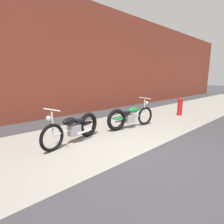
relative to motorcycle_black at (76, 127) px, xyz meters
name	(u,v)px	position (x,y,z in m)	size (l,w,h in m)	color
ground_plane	(141,154)	(0.63, -1.75, -0.40)	(80.00, 80.00, 0.00)	#38383A
sidewalk_slab	(95,136)	(0.63, 0.00, -0.40)	(36.00, 3.50, 0.01)	gray
brick_building_wall	(44,56)	(0.63, 3.45, 2.24)	(36.00, 0.50, 5.27)	brown
motorcycle_black	(76,127)	(0.00, 0.00, 0.00)	(1.97, 0.73, 1.03)	black
motorcycle_green	(128,117)	(1.99, -0.11, 0.00)	(2.00, 0.65, 1.03)	black
fire_hydrant	(180,106)	(5.37, -0.29, 0.03)	(0.22, 0.22, 0.84)	red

